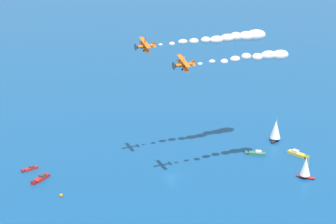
% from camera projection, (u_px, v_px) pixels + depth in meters
% --- Properties ---
extents(ground_plane, '(2000.00, 2000.00, 0.00)m').
position_uv_depth(ground_plane, '(172.00, 177.00, 175.64)').
color(ground_plane, navy).
extents(sailboat_near_centre, '(7.44, 5.68, 9.53)m').
position_uv_depth(sailboat_near_centre, '(276.00, 130.00, 201.79)').
color(sailboat_near_centre, black).
rests_on(sailboat_near_centre, ground_plane).
extents(motorboat_far_port, '(7.10, 7.08, 2.31)m').
position_uv_depth(motorboat_far_port, '(299.00, 154.00, 190.47)').
color(motorboat_far_port, gold).
rests_on(motorboat_far_port, ground_plane).
extents(motorboat_far_stbd, '(4.73, 5.37, 1.66)m').
position_uv_depth(motorboat_far_stbd, '(29.00, 169.00, 179.94)').
color(motorboat_far_stbd, '#B21E1E').
rests_on(motorboat_far_stbd, ground_plane).
extents(motorboat_inshore, '(7.51, 5.27, 2.18)m').
position_uv_depth(motorboat_inshore, '(40.00, 179.00, 172.87)').
color(motorboat_inshore, '#B21E1E').
rests_on(motorboat_inshore, ground_plane).
extents(motorboat_offshore, '(3.29, 7.38, 2.08)m').
position_uv_depth(motorboat_offshore, '(254.00, 153.00, 191.68)').
color(motorboat_offshore, '#33704C').
rests_on(motorboat_offshore, ground_plane).
extents(sailboat_trailing, '(4.50, 6.50, 8.12)m').
position_uv_depth(sailboat_trailing, '(306.00, 168.00, 173.64)').
color(sailboat_trailing, '#B21E1E').
rests_on(sailboat_trailing, ground_plane).
extents(marker_buoy, '(1.10, 1.10, 2.10)m').
position_uv_depth(marker_buoy, '(61.00, 195.00, 163.33)').
color(marker_buoy, orange).
rests_on(marker_buoy, ground_plane).
extents(biplane_lead, '(7.33, 7.15, 3.91)m').
position_uv_depth(biplane_lead, '(183.00, 64.00, 153.62)').
color(biplane_lead, orange).
extents(wingwalker_lead, '(1.38, 0.65, 1.51)m').
position_uv_depth(wingwalker_lead, '(184.00, 58.00, 152.36)').
color(wingwalker_lead, white).
extents(smoke_trail_lead, '(14.23, 30.09, 3.99)m').
position_uv_depth(smoke_trail_lead, '(264.00, 56.00, 163.67)').
color(smoke_trail_lead, silver).
extents(biplane_wingman, '(7.33, 7.15, 3.91)m').
position_uv_depth(biplane_wingman, '(145.00, 46.00, 166.10)').
color(biplane_wingman, orange).
extents(wingwalker_wingman, '(1.38, 0.65, 1.51)m').
position_uv_depth(wingwalker_wingman, '(145.00, 40.00, 164.84)').
color(wingwalker_wingman, red).
extents(smoke_trail_wingman, '(18.82, 37.82, 4.84)m').
position_uv_depth(smoke_trail_wingman, '(236.00, 37.00, 178.51)').
color(smoke_trail_wingman, silver).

